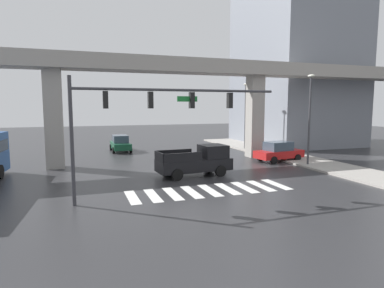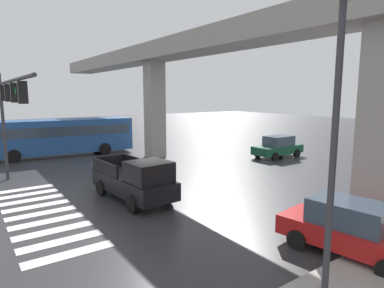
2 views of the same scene
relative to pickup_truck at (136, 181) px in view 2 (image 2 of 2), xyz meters
name	(u,v)px [view 2 (image 2 of 2)]	position (x,y,z in m)	size (l,w,h in m)	color
ground_plane	(157,192)	(-0.77, 1.54, -0.99)	(120.00, 120.00, 0.00)	#2D2D30
crosswalk_stripes	(42,213)	(-0.77, -4.04, -0.98)	(9.35, 2.80, 0.01)	silver
elevated_overpass	(227,48)	(-0.77, 6.19, 6.62)	(56.07, 2.55, 8.78)	#9E9991
pickup_truck	(136,181)	(0.00, 0.00, 0.00)	(5.23, 2.38, 2.08)	black
city_bus	(64,135)	(-14.23, 0.29, 0.73)	(3.52, 10.98, 2.99)	#234C8C
sedan_red	(350,228)	(8.66, 3.21, -0.14)	(4.51, 2.43, 1.72)	red
sedan_dark_green	(278,147)	(-3.58, 14.12, -0.14)	(1.99, 4.32, 1.72)	#14472D
traffic_signal_mast	(9,101)	(-4.37, -4.54, 3.69)	(10.89, 0.32, 6.20)	#38383D
street_lamp_near_corner	(336,114)	(9.59, 0.52, 3.57)	(0.44, 0.70, 7.24)	#38383D
fire_hydrant	(362,249)	(9.19, 3.01, -0.56)	(0.24, 0.24, 0.85)	red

